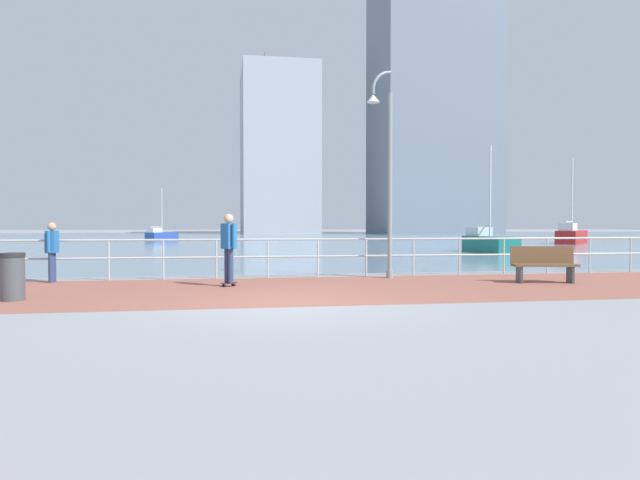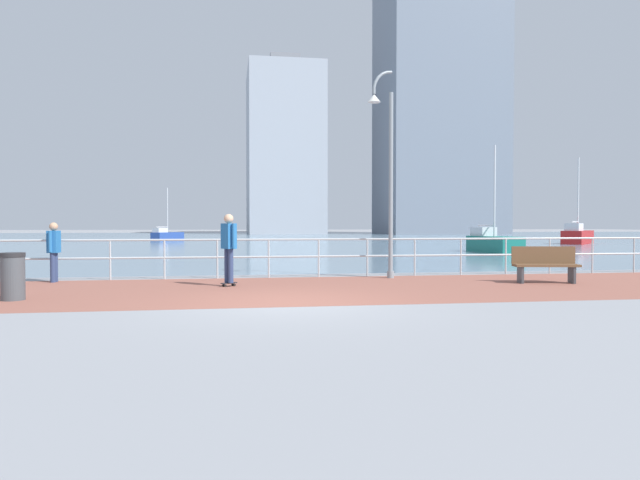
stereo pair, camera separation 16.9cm
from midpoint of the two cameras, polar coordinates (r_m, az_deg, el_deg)
The scene contains 14 objects.
ground at distance 50.73m, azimuth -7.64°, elevation -0.12°, with size 220.00×220.00×0.00m, color gray.
brick_paving at distance 13.16m, azimuth -3.91°, elevation -4.89°, with size 28.00×5.69×0.01m, color #935647.
harbor_water at distance 60.90m, azimuth -7.86°, elevation 0.16°, with size 180.00×88.00×0.00m, color #6B899E.
waterfront_railing at distance 15.93m, azimuth -4.81°, elevation -1.06°, with size 25.25×0.06×1.09m.
lamppost at distance 15.91m, azimuth 6.87°, elevation 7.53°, with size 0.80×0.43×5.68m.
skateboarder at distance 13.83m, azimuth -8.69°, elevation -0.29°, with size 0.40×0.52×1.73m.
bystander at distance 16.13m, azimuth -24.63°, elevation -0.68°, with size 0.27×0.56×1.53m.
trash_bin at distance 12.68m, azimuth -27.84°, elevation -3.20°, with size 0.46×0.46×0.93m.
park_bench at distance 15.60m, azimuth 21.73°, elevation -2.24°, with size 1.65×0.73×0.92m.
sailboat_navy at distance 54.94m, azimuth -14.88°, elevation 0.45°, with size 2.82×3.47×4.86m.
sailboat_ivory at distance 47.89m, azimuth 24.25°, elevation 0.40°, with size 4.31×4.35×6.57m.
sailboat_red at distance 31.49m, azimuth 16.91°, elevation -0.22°, with size 1.41×4.04×5.61m.
tower_brick at distance 91.83m, azimuth -3.54°, elevation 8.75°, with size 11.39×15.40×27.61m.
tower_glass at distance 94.34m, azimuth 11.74°, elevation 14.02°, with size 17.83×14.06×45.41m.
Camera 2 is at (-1.06, -10.71, 1.48)m, focal length 32.26 mm.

